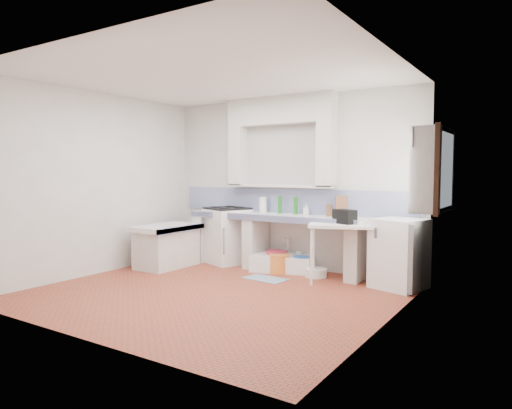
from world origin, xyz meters
The scene contains 36 objects.
floor centered at (0.00, 0.00, 0.00)m, with size 4.50×4.50×0.00m, color #9C3C25.
ceiling centered at (0.00, 0.00, 2.80)m, with size 4.50×4.50×0.00m, color silver.
wall_back centered at (0.00, 2.00, 1.40)m, with size 4.50×4.50×0.00m, color silver.
wall_front centered at (0.00, -2.00, 1.40)m, with size 4.50×4.50×0.00m, color silver.
wall_left centered at (-2.25, 0.00, 1.40)m, with size 4.50×4.50×0.00m, color silver.
wall_right centered at (2.25, 0.00, 1.40)m, with size 4.50×4.50×0.00m, color silver.
alcove_mass centered at (-0.10, 1.88, 2.58)m, with size 1.90×0.25×0.45m, color silver.
window_frame centered at (2.42, 1.20, 1.60)m, with size 0.35×0.86×1.06m, color #392012.
lace_valance centered at (2.28, 1.20, 1.98)m, with size 0.01×0.84×0.24m, color white.
counter_slab centered at (-0.10, 1.70, 0.86)m, with size 3.00×0.60×0.08m, color white.
counter_lip centered at (-0.10, 1.42, 0.86)m, with size 3.00×0.04×0.10m, color navy.
counter_pier_left centered at (-1.50, 1.70, 0.41)m, with size 0.20×0.55×0.82m, color silver.
counter_pier_mid centered at (-0.45, 1.70, 0.41)m, with size 0.20×0.55×0.82m, color silver.
counter_pier_right centered at (1.30, 1.70, 0.41)m, with size 0.20×0.55×0.82m, color silver.
peninsula_top centered at (-1.70, 0.90, 0.66)m, with size 0.70×1.10×0.08m, color white.
peninsula_base centered at (-1.70, 0.90, 0.31)m, with size 0.60×1.00×0.62m, color silver.
peninsula_lip centered at (-1.37, 0.90, 0.66)m, with size 0.04×1.10×0.10m, color navy.
backsplash centered at (0.00, 1.99, 1.10)m, with size 4.27×0.03×0.40m, color navy.
stove centered at (-1.05, 1.72, 0.47)m, with size 0.66×0.64×0.94m, color white.
sink centered at (0.07, 1.66, 0.11)m, with size 0.96×0.52×0.23m, color white.
side_table centered at (1.22, 1.45, 0.42)m, with size 1.02×0.56×0.05m, color white.
fridge centered at (1.94, 1.57, 0.47)m, with size 0.61×0.61×0.94m, color white.
bucket_red centered at (-0.05, 1.68, 0.16)m, with size 0.33×0.33×0.31m, color #BF2843.
bucket_orange centered at (0.10, 1.51, 0.15)m, with size 0.31×0.31×0.29m, color orange.
bucket_blue centered at (0.43, 1.65, 0.13)m, with size 0.28×0.28×0.26m, color blue.
basin_white centered at (0.71, 1.56, 0.06)m, with size 0.33×0.33×0.13m, color white.
water_bottle_a centered at (0.01, 1.85, 0.15)m, with size 0.08×0.08×0.31m, color silver.
water_bottle_b centered at (0.27, 1.85, 0.16)m, with size 0.09×0.09×0.32m, color silver.
black_bag centered at (1.20, 1.45, 0.95)m, with size 0.32×0.18×0.20m, color black.
green_bottle_a centered at (-0.06, 1.80, 1.05)m, with size 0.06×0.06×0.29m, color #1A6519.
green_bottle_b centered at (0.21, 1.85, 1.04)m, with size 0.06×0.06×0.28m, color #1A6519.
knife_block centered at (0.79, 1.85, 0.99)m, with size 0.09×0.07×0.18m, color brown.
cutting_board centered at (0.99, 1.85, 1.06)m, with size 0.02×0.24×0.32m, color brown.
paper_towel centered at (-0.40, 1.85, 1.03)m, with size 0.13×0.13×0.26m, color white.
soap_bottle centered at (0.40, 1.85, 0.99)m, with size 0.08×0.08×0.17m, color white.
rug centered at (0.15, 1.02, 0.01)m, with size 0.62×0.35×0.01m, color #395D87.
Camera 1 is at (3.66, -4.69, 1.57)m, focal length 32.41 mm.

